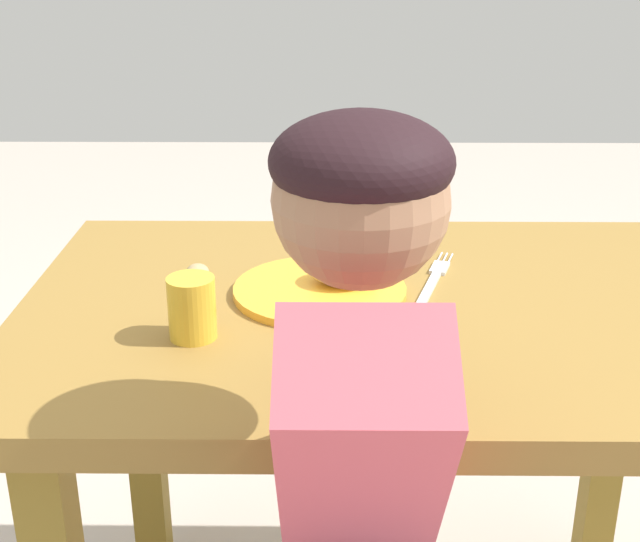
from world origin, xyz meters
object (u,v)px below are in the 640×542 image
(fork, at_px, (434,279))
(spoon, at_px, (200,286))
(plate, at_px, (328,284))
(drinking_cup, at_px, (192,308))

(fork, relative_size, spoon, 1.03)
(plate, distance_m, drinking_cup, 0.24)
(fork, bearing_deg, drinking_cup, 137.33)
(drinking_cup, bearing_deg, spoon, 94.50)
(plate, height_order, spoon, plate)
(plate, xyz_separation_m, drinking_cup, (-0.18, -0.15, 0.03))
(spoon, distance_m, drinking_cup, 0.16)
(fork, xyz_separation_m, drinking_cup, (-0.35, -0.20, 0.04))
(spoon, relative_size, drinking_cup, 2.50)
(drinking_cup, bearing_deg, plate, 39.87)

